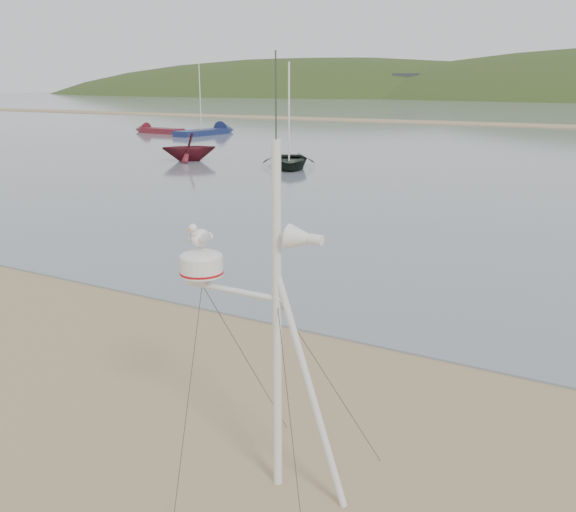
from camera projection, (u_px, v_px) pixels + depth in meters
The scene contains 6 objects.
ground at pixel (156, 424), 8.69m from camera, with size 560.00×560.00×0.00m, color #8B7150.
mast_rig at pixel (271, 394), 7.07m from camera, with size 2.22×2.37×5.01m.
boat_dark at pixel (289, 130), 34.06m from camera, with size 3.08×0.89×4.32m, color black.
boat_red at pixel (188, 135), 37.53m from camera, with size 2.80×1.71×3.24m, color #59141D.
sailboat_blue_near at pixel (216, 131), 58.62m from camera, with size 2.61×7.70×7.49m.
dinghy_red_far at pixel (151, 130), 59.79m from camera, with size 6.06×1.84×1.45m.
Camera 1 is at (5.40, -5.81, 4.67)m, focal length 38.00 mm.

